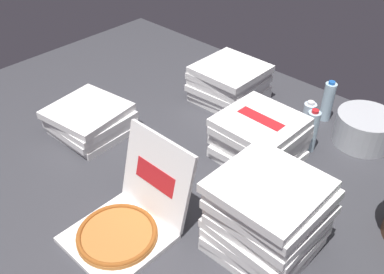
{
  "coord_description": "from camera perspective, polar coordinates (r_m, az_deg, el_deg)",
  "views": [
    {
      "loc": [
        1.23,
        -1.14,
        1.43
      ],
      "look_at": [
        0.06,
        0.1,
        0.14
      ],
      "focal_mm": 39.87,
      "sensor_mm": 36.0,
      "label": 1
    }
  ],
  "objects": [
    {
      "name": "pizza_stack_right_near",
      "position": [
        2.43,
        -13.42,
        2.25
      ],
      "size": [
        0.42,
        0.43,
        0.16
      ],
      "color": "white",
      "rests_on": "ground_plane"
    },
    {
      "name": "water_bottle_0",
      "position": [
        2.36,
        15.16,
        1.91
      ],
      "size": [
        0.07,
        0.07,
        0.25
      ],
      "color": "silver",
      "rests_on": "ground_plane"
    },
    {
      "name": "pizza_stack_right_far",
      "position": [
        1.71,
        10.09,
        -10.4
      ],
      "size": [
        0.41,
        0.4,
        0.36
      ],
      "color": "white",
      "rests_on": "ground_plane"
    },
    {
      "name": "water_bottle_1",
      "position": [
        2.57,
        17.7,
        4.56
      ],
      "size": [
        0.07,
        0.07,
        0.25
      ],
      "color": "silver",
      "rests_on": "ground_plane"
    },
    {
      "name": "pizza_stack_left_mid",
      "position": [
        2.64,
        5.01,
        7.21
      ],
      "size": [
        0.41,
        0.41,
        0.24
      ],
      "color": "white",
      "rests_on": "ground_plane"
    },
    {
      "name": "ice_bucket",
      "position": [
        2.47,
        22.04,
        1.04
      ],
      "size": [
        0.31,
        0.31,
        0.17
      ],
      "primitive_type": "cylinder",
      "color": "#B7BABF",
      "rests_on": "ground_plane"
    },
    {
      "name": "ground_plane",
      "position": [
        2.21,
        -2.91,
        -3.61
      ],
      "size": [
        3.2,
        2.4,
        0.02
      ],
      "primitive_type": "cube",
      "color": "#38383D"
    },
    {
      "name": "open_pizza_box",
      "position": [
        1.84,
        -8.6,
        -10.93
      ],
      "size": [
        0.38,
        0.48,
        0.39
      ],
      "color": "white",
      "rests_on": "ground_plane"
    },
    {
      "name": "pizza_stack_right_mid",
      "position": [
        2.19,
        9.01,
        -0.14
      ],
      "size": [
        0.4,
        0.41,
        0.24
      ],
      "color": "white",
      "rests_on": "ground_plane"
    },
    {
      "name": "water_bottle_3",
      "position": [
        2.3,
        15.66,
        0.79
      ],
      "size": [
        0.07,
        0.07,
        0.25
      ],
      "color": "silver",
      "rests_on": "ground_plane"
    }
  ]
}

